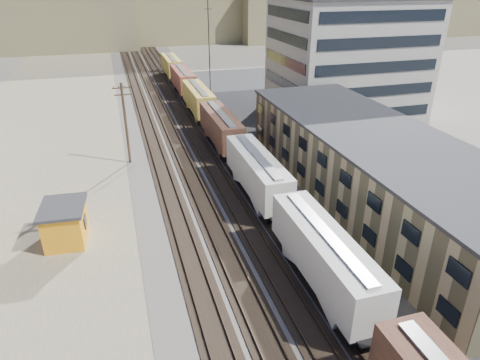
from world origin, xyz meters
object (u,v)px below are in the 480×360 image
object	(u,v)px
parked_car_blue	(336,119)
freight_train	(237,146)
utility_pole_north	(126,122)
maintenance_shed	(65,223)

from	to	relation	value
parked_car_blue	freight_train	bearing A→B (deg)	-177.64
utility_pole_north	maintenance_shed	xyz separation A→B (m)	(-6.33, -16.21, -3.53)
freight_train	parked_car_blue	bearing A→B (deg)	31.32
freight_train	parked_car_blue	distance (m)	23.03
utility_pole_north	freight_train	bearing A→B (deg)	-23.48
freight_train	maintenance_shed	xyz separation A→B (m)	(-18.63, -10.87, -1.02)
freight_train	maintenance_shed	world-z (taller)	freight_train
maintenance_shed	freight_train	bearing A→B (deg)	30.26
freight_train	maintenance_shed	bearing A→B (deg)	-149.74
freight_train	parked_car_blue	world-z (taller)	freight_train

